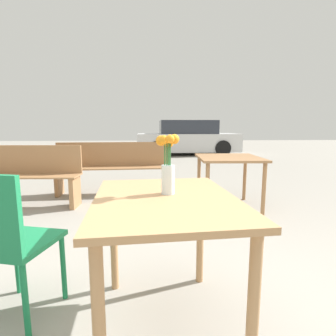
{
  "coord_description": "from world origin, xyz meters",
  "views": [
    {
      "loc": [
        -0.06,
        -1.31,
        1.11
      ],
      "look_at": [
        0.02,
        0.06,
        0.89
      ],
      "focal_mm": 28.0,
      "sensor_mm": 36.0,
      "label": 1
    }
  ],
  "objects_px": {
    "cafe_chair": "(5,238)",
    "bench_near": "(114,165)",
    "table_front": "(165,218)",
    "parked_car": "(187,138)",
    "bench_middle": "(20,173)",
    "flower_vase": "(168,167)",
    "table_back": "(229,164)"
  },
  "relations": [
    {
      "from": "cafe_chair",
      "to": "bench_near",
      "type": "xyz_separation_m",
      "value": [
        0.16,
        2.99,
        -0.04
      ]
    },
    {
      "from": "table_front",
      "to": "parked_car",
      "type": "bearing_deg",
      "value": 81.75
    },
    {
      "from": "table_front",
      "to": "parked_car",
      "type": "xyz_separation_m",
      "value": [
        1.34,
        9.25,
        0.0
      ]
    },
    {
      "from": "table_front",
      "to": "cafe_chair",
      "type": "xyz_separation_m",
      "value": [
        -0.87,
        0.09,
        -0.13
      ]
    },
    {
      "from": "parked_car",
      "to": "bench_middle",
      "type": "bearing_deg",
      "value": -115.42
    },
    {
      "from": "flower_vase",
      "to": "cafe_chair",
      "type": "height_order",
      "value": "flower_vase"
    },
    {
      "from": "table_front",
      "to": "cafe_chair",
      "type": "bearing_deg",
      "value": 174.2
    },
    {
      "from": "bench_middle",
      "to": "bench_near",
      "type": "bearing_deg",
      "value": 29.01
    },
    {
      "from": "table_back",
      "to": "parked_car",
      "type": "distance_m",
      "value": 7.11
    },
    {
      "from": "cafe_chair",
      "to": "bench_near",
      "type": "bearing_deg",
      "value": 86.85
    },
    {
      "from": "table_front",
      "to": "bench_middle",
      "type": "distance_m",
      "value": 3.08
    },
    {
      "from": "table_front",
      "to": "table_back",
      "type": "relative_size",
      "value": 1.08
    },
    {
      "from": "table_front",
      "to": "parked_car",
      "type": "relative_size",
      "value": 0.25
    },
    {
      "from": "bench_middle",
      "to": "table_front",
      "type": "bearing_deg",
      "value": -51.54
    },
    {
      "from": "cafe_chair",
      "to": "parked_car",
      "type": "bearing_deg",
      "value": 76.44
    },
    {
      "from": "cafe_chair",
      "to": "parked_car",
      "type": "relative_size",
      "value": 0.22
    },
    {
      "from": "bench_near",
      "to": "table_back",
      "type": "distance_m",
      "value": 1.91
    },
    {
      "from": "cafe_chair",
      "to": "table_back",
      "type": "relative_size",
      "value": 0.96
    },
    {
      "from": "table_back",
      "to": "parked_car",
      "type": "xyz_separation_m",
      "value": [
        0.38,
        7.1,
        0.03
      ]
    },
    {
      "from": "bench_middle",
      "to": "table_back",
      "type": "relative_size",
      "value": 1.83
    },
    {
      "from": "flower_vase",
      "to": "bench_near",
      "type": "height_order",
      "value": "flower_vase"
    },
    {
      "from": "cafe_chair",
      "to": "bench_near",
      "type": "distance_m",
      "value": 2.99
    },
    {
      "from": "flower_vase",
      "to": "bench_middle",
      "type": "height_order",
      "value": "flower_vase"
    },
    {
      "from": "table_front",
      "to": "bench_near",
      "type": "height_order",
      "value": "bench_near"
    },
    {
      "from": "flower_vase",
      "to": "table_back",
      "type": "height_order",
      "value": "flower_vase"
    },
    {
      "from": "bench_middle",
      "to": "table_back",
      "type": "bearing_deg",
      "value": -5.18
    },
    {
      "from": "cafe_chair",
      "to": "table_back",
      "type": "bearing_deg",
      "value": 48.3
    },
    {
      "from": "bench_near",
      "to": "table_back",
      "type": "bearing_deg",
      "value": -29.13
    },
    {
      "from": "cafe_chair",
      "to": "parked_car",
      "type": "distance_m",
      "value": 9.42
    },
    {
      "from": "flower_vase",
      "to": "parked_car",
      "type": "bearing_deg",
      "value": 81.79
    },
    {
      "from": "table_front",
      "to": "bench_near",
      "type": "bearing_deg",
      "value": 102.91
    },
    {
      "from": "cafe_chair",
      "to": "table_back",
      "type": "distance_m",
      "value": 2.76
    }
  ]
}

